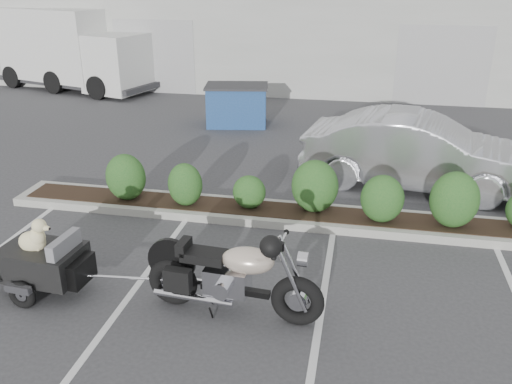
% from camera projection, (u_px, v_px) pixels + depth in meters
% --- Properties ---
extents(ground, '(90.00, 90.00, 0.00)m').
position_uv_depth(ground, '(245.00, 278.00, 8.13)').
color(ground, '#38383A').
rests_on(ground, ground).
extents(planter_kerb, '(12.00, 1.00, 0.15)m').
position_uv_depth(planter_kerb, '(324.00, 218.00, 9.90)').
color(planter_kerb, '#9E9E93').
rests_on(planter_kerb, ground).
extents(building, '(26.00, 10.00, 4.00)m').
position_uv_depth(building, '(332.00, 26.00, 22.73)').
color(building, '#9EA099').
rests_on(building, ground).
extents(motorcycle, '(2.45, 0.83, 1.41)m').
position_uv_depth(motorcycle, '(232.00, 278.00, 7.08)').
color(motorcycle, black).
rests_on(motorcycle, ground).
extents(pet_trailer, '(1.96, 1.10, 1.16)m').
position_uv_depth(pet_trailer, '(41.00, 260.00, 7.64)').
color(pet_trailer, black).
rests_on(pet_trailer, ground).
extents(sedan, '(4.90, 2.37, 1.55)m').
position_uv_depth(sedan, '(418.00, 152.00, 11.21)').
color(sedan, silver).
rests_on(sedan, ground).
extents(dumpster, '(1.96, 1.50, 1.17)m').
position_uv_depth(dumpster, '(237.00, 105.00, 15.77)').
color(dumpster, navy).
rests_on(dumpster, ground).
extents(delivery_truck, '(6.71, 3.75, 2.93)m').
position_uv_depth(delivery_truck, '(74.00, 51.00, 20.16)').
color(delivery_truck, silver).
rests_on(delivery_truck, ground).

